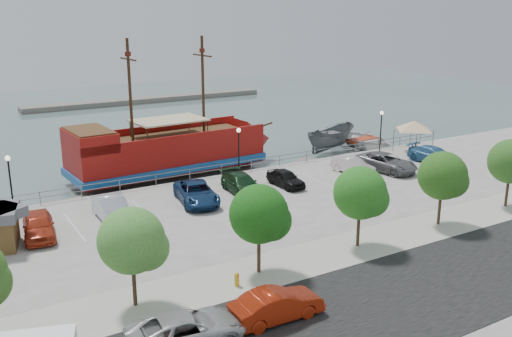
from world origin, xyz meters
TOP-DOWN VIEW (x-y plane):
  - ground at (0.00, 0.00)m, footprint 160.00×160.00m
  - street at (0.00, -16.00)m, footprint 100.00×8.00m
  - sidewalk at (0.00, -10.00)m, footprint 100.00×4.00m
  - seawall_railing at (0.00, 7.80)m, footprint 50.00×0.06m
  - far_shore at (10.00, 55.00)m, footprint 40.00×3.00m
  - pirate_ship at (-2.15, 13.43)m, footprint 20.92×6.92m
  - patrol_boat at (14.45, 12.37)m, footprint 7.24×4.03m
  - speedboat at (18.49, 11.92)m, footprint 6.35×8.47m
  - dock_west at (-15.14, 9.20)m, footprint 6.55×2.60m
  - dock_mid at (7.83, 9.20)m, footprint 6.65×4.37m
  - dock_east at (15.44, 9.20)m, footprint 6.72×2.53m
  - canopy_tent at (19.27, 5.27)m, footprint 4.93×4.93m
  - street_van at (-14.21, -14.34)m, footprint 5.39×2.88m
  - street_sedan at (-9.82, -14.59)m, footprint 4.52×1.66m
  - fire_hydrant at (-9.82, -10.80)m, footprint 0.27×0.27m
  - lamp_post_left at (-18.00, 6.50)m, footprint 0.36×0.36m
  - lamp_post_mid at (0.00, 6.50)m, footprint 0.36×0.36m
  - lamp_post_right at (16.00, 6.50)m, footprint 0.36×0.36m
  - tree_b at (-14.85, -10.07)m, footprint 3.30×3.20m
  - tree_c at (-7.85, -10.07)m, footprint 3.30×3.20m
  - tree_d at (-0.85, -10.07)m, footprint 3.30×3.20m
  - tree_e at (6.15, -10.07)m, footprint 3.30×3.20m
  - parked_car_a at (-17.28, 1.40)m, footprint 2.46×4.81m
  - parked_car_b at (-12.39, 1.99)m, footprint 1.79×4.97m
  - parked_car_c at (-5.95, 2.31)m, footprint 3.51×5.87m
  - parked_car_d at (-1.90, 2.65)m, footprint 2.50×5.22m
  - parked_car_e at (2.00, 2.33)m, footprint 1.63×4.00m
  - parked_car_f at (9.13, 2.38)m, footprint 2.14×4.29m
  - parked_car_g at (12.10, 1.49)m, footprint 3.69×6.11m
  - parked_car_h at (17.86, 1.21)m, footprint 2.75×5.43m

SIDE VIEW (x-z plane):
  - ground at x=0.00m, z-range -1.00..-1.00m
  - dock_west at x=-15.14m, z-range -1.00..-0.64m
  - dock_mid at x=7.83m, z-range -1.00..-0.63m
  - dock_east at x=15.44m, z-range -1.00..-0.63m
  - far_shore at x=10.00m, z-range -1.00..-0.20m
  - speedboat at x=18.49m, z-range -1.00..0.67m
  - street at x=0.00m, z-range -0.01..0.03m
  - sidewalk at x=0.00m, z-range -0.01..0.04m
  - patrol_boat at x=14.45m, z-range -1.00..1.65m
  - fire_hydrant at x=-9.82m, z-range 0.03..0.81m
  - seawall_railing at x=0.00m, z-range 0.03..1.03m
  - parked_car_f at x=9.13m, z-range 0.00..1.35m
  - parked_car_e at x=2.00m, z-range 0.00..1.36m
  - street_van at x=-14.21m, z-range 0.00..1.44m
  - parked_car_d at x=-1.90m, z-range 0.00..1.47m
  - street_sedan at x=-9.82m, z-range 0.00..1.48m
  - parked_car_h at x=17.86m, z-range 0.00..1.51m
  - parked_car_c at x=-5.95m, z-range 0.00..1.53m
  - parked_car_a at x=-17.28m, z-range 0.00..1.57m
  - parked_car_g at x=12.10m, z-range 0.00..1.59m
  - parked_car_b at x=-12.39m, z-range 0.00..1.63m
  - pirate_ship at x=-2.15m, z-range -5.35..7.73m
  - lamp_post_left at x=-18.00m, z-range 0.80..5.08m
  - lamp_post_mid at x=0.00m, z-range 0.80..5.08m
  - lamp_post_right at x=16.00m, z-range 0.80..5.08m
  - canopy_tent at x=19.27m, z-range 1.35..5.01m
  - tree_b at x=-14.85m, z-range 0.80..5.80m
  - tree_c at x=-7.85m, z-range 0.80..5.80m
  - tree_d at x=-0.85m, z-range 0.80..5.80m
  - tree_e at x=6.15m, z-range 0.80..5.80m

